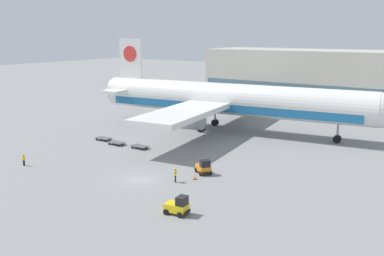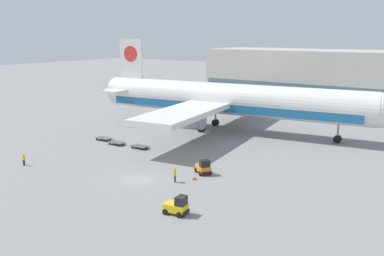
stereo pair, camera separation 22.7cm
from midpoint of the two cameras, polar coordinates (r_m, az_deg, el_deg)
name	(u,v)px [view 1 (the left image)]	position (r m, az deg, el deg)	size (l,w,h in m)	color
ground_plane	(139,179)	(54.72, -7.14, -6.82)	(400.00, 400.00, 0.00)	gray
airplane_main	(225,100)	(80.31, 4.32, 3.73)	(57.91, 48.64, 17.00)	white
baggage_tug_foreground	(178,206)	(44.11, -2.04, -10.36)	(2.60, 1.90, 2.00)	yellow
baggage_tug_mid	(204,167)	(56.20, 1.45, -5.26)	(2.81, 2.62, 2.00)	orange
baggage_dolly_lead	(103,138)	(75.16, -11.80, -1.34)	(3.72, 1.56, 0.48)	#56565B
baggage_dolly_second	(117,143)	(71.76, -10.12, -1.93)	(3.72, 1.56, 0.48)	#56565B
baggage_dolly_third	(140,146)	(68.92, -7.08, -2.42)	(3.72, 1.56, 0.48)	#56565B
ground_crew_near	(175,174)	(53.06, -2.36, -6.12)	(0.32, 0.55, 1.82)	black
ground_crew_far	(24,159)	(63.95, -21.63, -3.87)	(0.56, 0.27, 1.66)	black
traffic_cone_near	(195,177)	(54.17, 0.24, -6.53)	(0.40, 0.40, 0.71)	black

